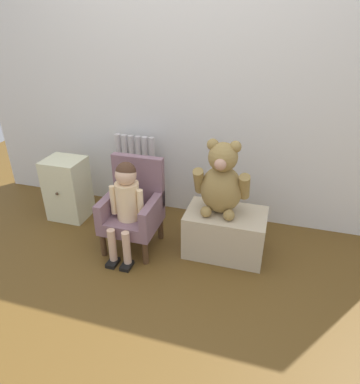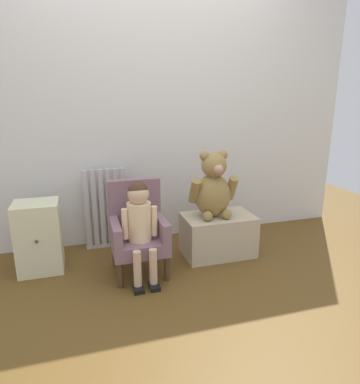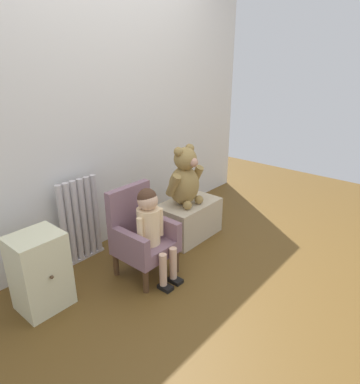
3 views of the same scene
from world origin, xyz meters
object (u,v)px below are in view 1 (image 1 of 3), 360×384
(low_bench, at_px, (225,233))
(large_teddy_bear, at_px, (222,182))
(child_armchair, at_px, (134,207))
(small_dresser, at_px, (68,189))
(radiator, at_px, (137,174))
(child_figure, at_px, (126,197))

(low_bench, relative_size, large_teddy_bear, 1.07)
(child_armchair, distance_m, large_teddy_bear, 0.69)
(child_armchair, bearing_deg, small_dresser, 163.38)
(radiator, xyz_separation_m, child_figure, (0.19, -0.62, 0.12))
(radiator, distance_m, child_figure, 0.66)
(child_figure, bearing_deg, child_armchair, 90.00)
(small_dresser, bearing_deg, low_bench, -5.20)
(small_dresser, xyz_separation_m, large_teddy_bear, (1.35, -0.12, 0.31))
(low_bench, bearing_deg, child_figure, -163.99)
(large_teddy_bear, bearing_deg, radiator, 153.49)
(child_armchair, height_order, large_teddy_bear, large_teddy_bear)
(low_bench, distance_m, large_teddy_bear, 0.41)
(child_armchair, bearing_deg, radiator, 110.53)
(radiator, distance_m, child_armchair, 0.54)
(radiator, relative_size, large_teddy_bear, 1.30)
(child_armchair, height_order, child_figure, child_figure)
(child_armchair, distance_m, low_bench, 0.71)
(small_dresser, distance_m, child_figure, 0.81)
(small_dresser, bearing_deg, child_figure, -24.45)
(small_dresser, distance_m, child_armchair, 0.75)
(radiator, height_order, low_bench, radiator)
(radiator, relative_size, child_figure, 0.97)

